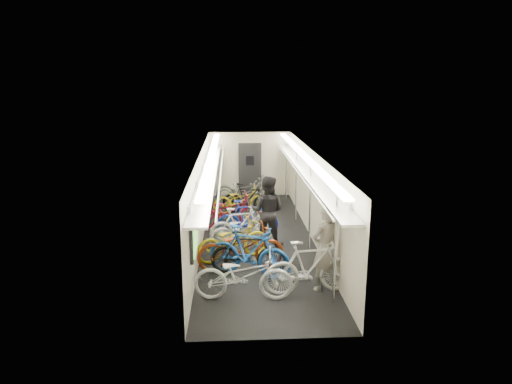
{
  "coord_description": "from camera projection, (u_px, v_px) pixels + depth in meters",
  "views": [
    {
      "loc": [
        -0.69,
        -11.82,
        4.21
      ],
      "look_at": [
        -0.0,
        0.77,
        1.15
      ],
      "focal_mm": 32.0,
      "sensor_mm": 36.0,
      "label": 1
    }
  ],
  "objects": [
    {
      "name": "bicycle_7",
      "position": [
        248.0,
        218.0,
        12.63
      ],
      "size": [
        1.78,
        0.65,
        1.04
      ],
      "primitive_type": "imported",
      "rotation": [
        0.0,
        0.0,
        1.66
      ],
      "color": "#192E9A",
      "rests_on": "ground"
    },
    {
      "name": "bicycle_0",
      "position": [
        243.0,
        275.0,
        8.94
      ],
      "size": [
        2.0,
        0.82,
        1.03
      ],
      "primitive_type": "imported",
      "rotation": [
        0.0,
        0.0,
        1.5
      ],
      "color": "silver",
      "rests_on": "ground"
    },
    {
      "name": "bicycle_3",
      "position": [
        249.0,
        252.0,
        10.15
      ],
      "size": [
        1.73,
        0.63,
        1.02
      ],
      "primitive_type": "imported",
      "rotation": [
        0.0,
        0.0,
        1.48
      ],
      "color": "black",
      "rests_on": "ground"
    },
    {
      "name": "bicycle_12",
      "position": [
        245.0,
        191.0,
        15.68
      ],
      "size": [
        2.22,
        1.32,
        1.1
      ],
      "primitive_type": "imported",
      "rotation": [
        0.0,
        0.0,
        1.27
      ],
      "color": "#57585C",
      "rests_on": "ground"
    },
    {
      "name": "bicycle_9",
      "position": [
        248.0,
        199.0,
        14.8
      ],
      "size": [
        1.76,
        0.9,
        1.02
      ],
      "primitive_type": "imported",
      "rotation": [
        0.0,
        0.0,
        1.31
      ],
      "color": "black",
      "rests_on": "ground"
    },
    {
      "name": "bicycle_10",
      "position": [
        241.0,
        200.0,
        14.81
      ],
      "size": [
        1.85,
        0.82,
        0.94
      ],
      "primitive_type": "imported",
      "rotation": [
        0.0,
        0.0,
        1.68
      ],
      "color": "#B99811",
      "rests_on": "ground"
    },
    {
      "name": "bicycle_2",
      "position": [
        241.0,
        248.0,
        10.39
      ],
      "size": [
        2.09,
        1.0,
        1.06
      ],
      "primitive_type": "imported",
      "rotation": [
        0.0,
        0.0,
        1.72
      ],
      "color": "maroon",
      "rests_on": "ground"
    },
    {
      "name": "bicycle_11",
      "position": [
        310.0,
        267.0,
        9.18
      ],
      "size": [
        1.96,
        0.8,
        1.15
      ],
      "primitive_type": "imported",
      "rotation": [
        0.0,
        0.0,
        1.71
      ],
      "color": "silver",
      "rests_on": "ground"
    },
    {
      "name": "train_car_shell",
      "position": [
        243.0,
        175.0,
        12.79
      ],
      "size": [
        10.0,
        10.0,
        10.0
      ],
      "color": "black",
      "rests_on": "ground"
    },
    {
      "name": "bicycle_1",
      "position": [
        249.0,
        252.0,
        9.97
      ],
      "size": [
        2.0,
        1.3,
        1.17
      ],
      "primitive_type": "imported",
      "rotation": [
        0.0,
        0.0,
        1.15
      ],
      "color": "#1B50A4",
      "rests_on": "ground"
    },
    {
      "name": "bicycle_8",
      "position": [
        228.0,
        211.0,
        13.3
      ],
      "size": [
        2.07,
        0.87,
        1.06
      ],
      "primitive_type": "imported",
      "rotation": [
        0.0,
        0.0,
        1.65
      ],
      "color": "maroon",
      "rests_on": "ground"
    },
    {
      "name": "passenger_near",
      "position": [
        325.0,
        248.0,
        9.29
      ],
      "size": [
        0.78,
        0.69,
        1.81
      ],
      "primitive_type": "imported",
      "rotation": [
        0.0,
        0.0,
        3.62
      ],
      "color": "gray",
      "rests_on": "ground"
    },
    {
      "name": "bicycle_4",
      "position": [
        233.0,
        240.0,
        10.98
      ],
      "size": [
        1.96,
        1.36,
        0.98
      ],
      "primitive_type": "imported",
      "rotation": [
        0.0,
        0.0,
        2.0
      ],
      "color": "gold",
      "rests_on": "ground"
    },
    {
      "name": "passenger_mid",
      "position": [
        267.0,
        211.0,
        11.86
      ],
      "size": [
        1.07,
        0.94,
        1.86
      ],
      "primitive_type": "imported",
      "rotation": [
        0.0,
        0.0,
        2.83
      ],
      "color": "black",
      "rests_on": "ground"
    },
    {
      "name": "backpack",
      "position": [
        345.0,
        227.0,
        9.42
      ],
      "size": [
        0.29,
        0.23,
        0.38
      ],
      "primitive_type": "cube",
      "rotation": [
        0.0,
        0.0,
        -0.42
      ],
      "color": "#AC1126",
      "rests_on": "passenger_near"
    },
    {
      "name": "bicycle_14",
      "position": [
        241.0,
        194.0,
        15.65
      ],
      "size": [
        1.84,
        1.27,
        0.91
      ],
      "primitive_type": "imported",
      "rotation": [
        0.0,
        0.0,
        1.15
      ],
      "color": "slate",
      "rests_on": "ground"
    },
    {
      "name": "bicycle_6",
      "position": [
        242.0,
        229.0,
        11.81
      ],
      "size": [
        1.96,
        1.37,
        0.98
      ],
      "primitive_type": "imported",
      "rotation": [
        0.0,
        0.0,
        2.0
      ],
      "color": "#B0B0B5",
      "rests_on": "ground"
    },
    {
      "name": "bicycle_5",
      "position": [
        240.0,
        225.0,
        12.14
      ],
      "size": [
        1.7,
        0.84,
        0.98
      ],
      "primitive_type": "imported",
      "rotation": [
        0.0,
        0.0,
        1.81
      ],
      "color": "white",
      "rests_on": "ground"
    }
  ]
}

